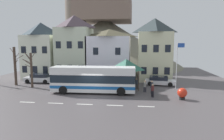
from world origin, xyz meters
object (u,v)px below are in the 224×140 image
townhouse_03 (154,49)px  hilltop_castle (105,40)px  public_bench (130,82)px  bus_shelter (126,65)px  parked_car_00 (39,78)px  pedestrian_00 (152,87)px  parked_car_01 (67,79)px  harbour_buoy (182,93)px  townhouse_02 (110,54)px  parked_car_02 (160,81)px  townhouse_01 (75,47)px  bare_tree_02 (15,66)px  pedestrian_02 (136,84)px  townhouse_00 (42,50)px  pedestrian_01 (153,90)px  pedestrian_03 (145,86)px  bare_tree_01 (31,69)px  transit_bus (94,80)px  flagpole (177,62)px

townhouse_03 → hilltop_castle: bearing=119.6°
townhouse_03 → public_bench: 7.93m
bus_shelter → parked_car_00: (-13.39, 2.11, -2.46)m
bus_shelter → pedestrian_00: size_ratio=2.50×
parked_car_00 → parked_car_01: bearing=174.9°
harbour_buoy → townhouse_02: bearing=127.1°
parked_car_02 → townhouse_01: bearing=168.6°
bare_tree_02 → pedestrian_02: bearing=-2.1°
townhouse_03 → pedestrian_00: size_ratio=6.42×
pedestrian_02 → harbour_buoy: pedestrian_02 is taller
townhouse_00 → pedestrian_01: size_ratio=6.32×
bus_shelter → pedestrian_03: size_ratio=2.67×
parked_car_02 → bare_tree_02: bare_tree_02 is taller
pedestrian_02 → townhouse_01: bearing=144.2°
townhouse_01 → townhouse_00: bearing=-178.4°
pedestrian_02 → parked_car_00: bearing=168.9°
parked_car_01 → pedestrian_03: bearing=-27.5°
townhouse_02 → bare_tree_02: 14.70m
parked_car_02 → bare_tree_01: 17.94m
townhouse_03 → parked_car_00: 18.77m
townhouse_00 → townhouse_03: townhouse_03 is taller
transit_bus → bare_tree_01: bearing=166.5°
townhouse_01 → bare_tree_02: 9.95m
public_bench → parked_car_01: bearing=179.2°
transit_bus → parked_car_01: 7.17m
pedestrian_01 → pedestrian_00: bearing=89.2°
townhouse_01 → pedestrian_01: size_ratio=7.10×
parked_car_02 → pedestrian_01: 6.96m
bus_shelter → pedestrian_03: (2.44, -2.18, -2.32)m
public_bench → flagpole: size_ratio=0.29×
transit_bus → bus_shelter: bearing=38.8°
parked_car_01 → public_bench: size_ratio=2.53×
parked_car_01 → pedestrian_01: (12.05, -6.18, 0.11)m
pedestrian_03 → bare_tree_02: size_ratio=0.27×
hilltop_castle → parked_car_02: (11.74, -24.44, -6.12)m
parked_car_02 → harbour_buoy: harbour_buoy is taller
public_bench → bare_tree_02: bearing=-173.8°
pedestrian_02 → public_bench: (-0.91, 2.40, -0.26)m
bus_shelter → pedestrian_03: bus_shelter is taller
bare_tree_01 → harbour_buoy: bearing=-11.4°
townhouse_03 → flagpole: bearing=-69.2°
flagpole → bare_tree_02: 22.51m
parked_car_02 → townhouse_00: bearing=174.2°
pedestrian_01 → townhouse_03: bearing=84.8°
pedestrian_03 → bare_tree_01: 15.31m
townhouse_02 → pedestrian_00: 12.48m
parked_car_00 → townhouse_02: bearing=-153.4°
parked_car_01 → parked_car_02: bearing=-5.7°
parked_car_00 → pedestrian_00: size_ratio=2.73×
townhouse_02 → bare_tree_01: bearing=-137.8°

